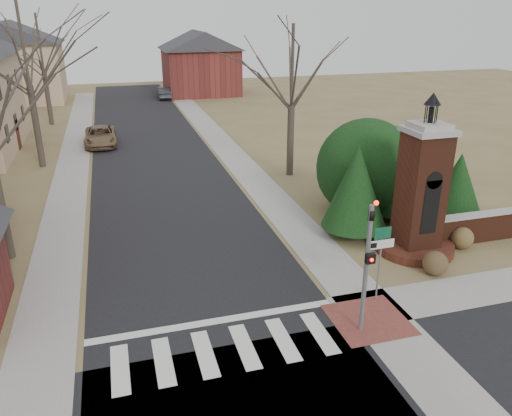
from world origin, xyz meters
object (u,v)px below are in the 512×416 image
object	(u,v)px
brick_gate_monument	(420,202)
distant_car	(164,93)
pickup_truck	(101,136)
traffic_signal_pole	(368,257)
sign_post	(381,250)

from	to	relation	value
brick_gate_monument	distant_car	world-z (taller)	brick_gate_monument
pickup_truck	brick_gate_monument	bearing A→B (deg)	-59.61
traffic_signal_pole	distant_car	world-z (taller)	traffic_signal_pole
sign_post	brick_gate_monument	xyz separation A→B (m)	(3.41, 3.01, 0.22)
sign_post	distant_car	world-z (taller)	sign_post
traffic_signal_pole	distant_car	size ratio (longest dim) A/B	1.16
traffic_signal_pole	pickup_truck	distance (m)	27.08
traffic_signal_pole	distant_car	bearing A→B (deg)	91.15
pickup_truck	distant_car	distance (m)	20.27
traffic_signal_pole	pickup_truck	world-z (taller)	traffic_signal_pole
sign_post	distant_car	size ratio (longest dim) A/B	0.71
traffic_signal_pole	distant_car	distance (m)	45.04
sign_post	pickup_truck	size ratio (longest dim) A/B	0.57
traffic_signal_pole	sign_post	distance (m)	2.02
brick_gate_monument	sign_post	bearing A→B (deg)	-138.58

